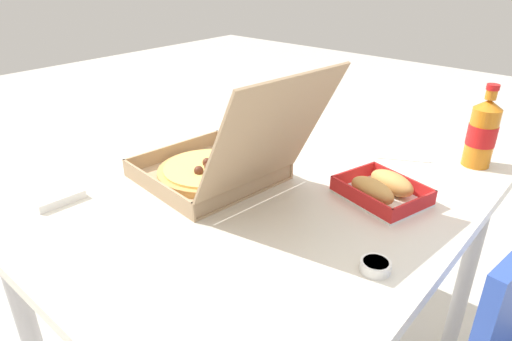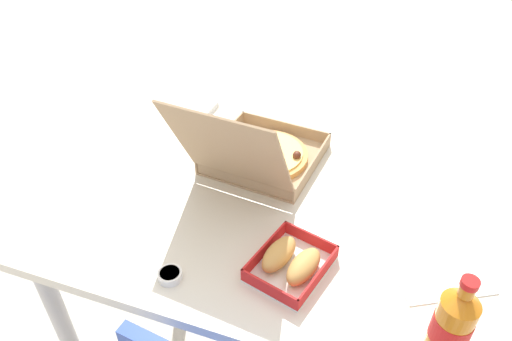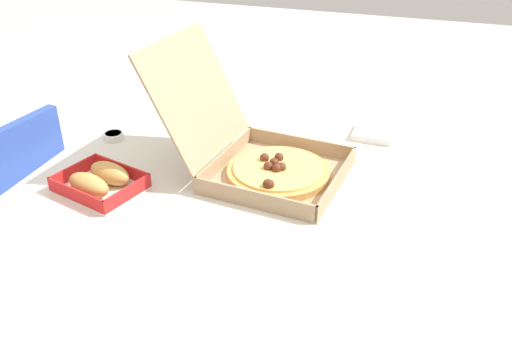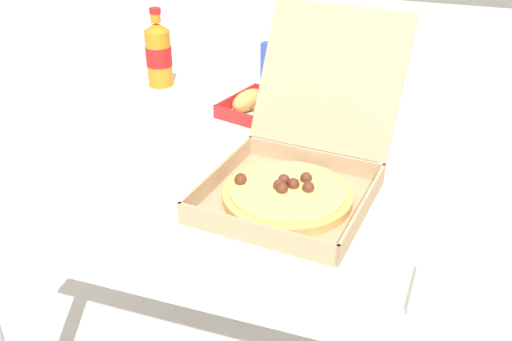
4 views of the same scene
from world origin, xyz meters
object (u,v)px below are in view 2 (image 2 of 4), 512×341
(bread_side_box, at_px, (291,262))
(paper_menu, at_px, (439,274))
(pizza_box_open, at_px, (260,154))
(napkin_pile, at_px, (198,108))
(cola_bottle, at_px, (452,325))
(dipping_sauce_cup, at_px, (170,275))

(bread_side_box, height_order, paper_menu, bread_side_box)
(pizza_box_open, bearing_deg, napkin_pile, -37.45)
(cola_bottle, bearing_deg, paper_menu, -87.16)
(bread_side_box, height_order, dipping_sauce_cup, bread_side_box)
(bread_side_box, xyz_separation_m, napkin_pile, (0.51, -0.58, -0.02))
(napkin_pile, bearing_deg, dipping_sauce_cup, 109.89)
(pizza_box_open, bearing_deg, dipping_sauce_cup, 82.89)
(bread_side_box, relative_size, cola_bottle, 0.99)
(pizza_box_open, bearing_deg, paper_menu, 154.88)
(bread_side_box, bearing_deg, pizza_box_open, -60.54)
(pizza_box_open, xyz_separation_m, cola_bottle, (-0.53, 0.45, 0.05))
(cola_bottle, distance_m, napkin_pile, 1.10)
(paper_menu, bearing_deg, pizza_box_open, -53.40)
(bread_side_box, bearing_deg, napkin_pile, -49.07)
(napkin_pile, xyz_separation_m, dipping_sauce_cup, (-0.25, 0.70, 0.00))
(pizza_box_open, height_order, dipping_sauce_cup, pizza_box_open)
(bread_side_box, relative_size, napkin_pile, 2.02)
(cola_bottle, height_order, dipping_sauce_cup, cola_bottle)
(pizza_box_open, height_order, napkin_pile, pizza_box_open)
(pizza_box_open, distance_m, paper_menu, 0.58)
(pizza_box_open, xyz_separation_m, bread_side_box, (-0.20, 0.35, -0.02))
(dipping_sauce_cup, bearing_deg, bread_side_box, -155.19)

